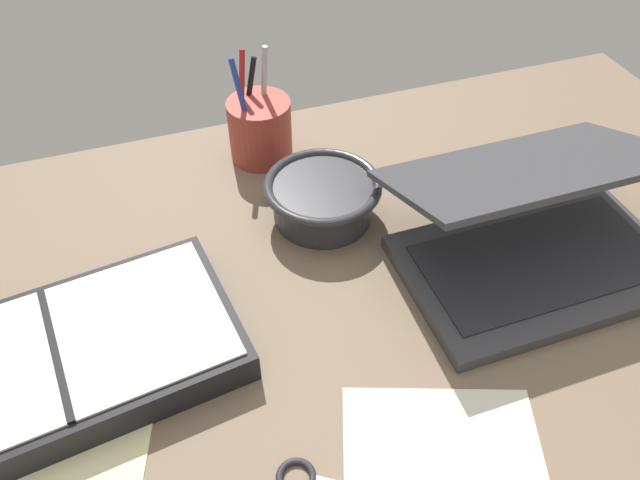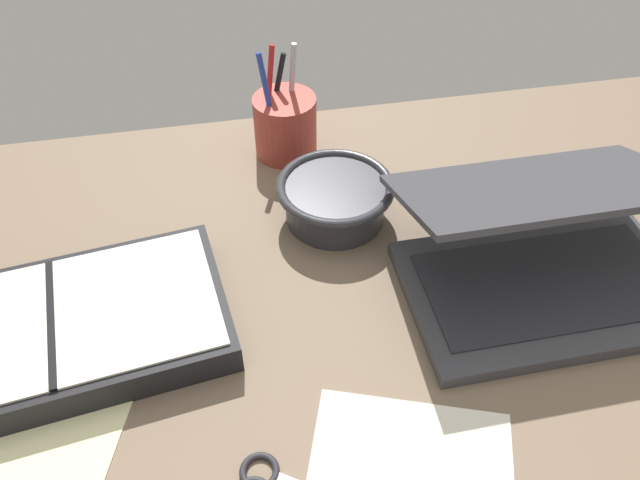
{
  "view_description": "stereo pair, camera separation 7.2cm",
  "coord_description": "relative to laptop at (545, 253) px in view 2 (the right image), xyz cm",
  "views": [
    {
      "loc": [
        -16.81,
        -36.28,
        59.84
      ],
      "look_at": [
        0.01,
        12.61,
        9.0
      ],
      "focal_mm": 35.0,
      "sensor_mm": 36.0,
      "label": 1
    },
    {
      "loc": [
        -9.82,
        -38.15,
        59.84
      ],
      "look_at": [
        0.01,
        12.61,
        9.0
      ],
      "focal_mm": 35.0,
      "sensor_mm": 36.0,
      "label": 2
    }
  ],
  "objects": [
    {
      "name": "laptop",
      "position": [
        0.0,
        0.0,
        0.0
      ],
      "size": [
        33.65,
        27.09,
        15.72
      ],
      "rotation": [
        0.0,
        0.0,
        0.01
      ],
      "color": "#38383D",
      "rests_on": "desk_top"
    },
    {
      "name": "pen_cup",
      "position": [
        -26.46,
        32.31,
        0.16
      ],
      "size": [
        9.36,
        9.36,
        16.86
      ],
      "color": "#9E382D",
      "rests_on": "desk_top"
    },
    {
      "name": "desk_top",
      "position": [
        -26.33,
        -7.64,
        -5.68
      ],
      "size": [
        140.0,
        100.0,
        2.0
      ],
      "primitive_type": "cube",
      "color": "#75604C",
      "rests_on": "ground"
    },
    {
      "name": "bowl",
      "position": [
        -22.1,
        16.11,
        -1.34
      ],
      "size": [
        15.77,
        15.77,
        6.0
      ],
      "color": "#2D2D33",
      "rests_on": "desk_top"
    },
    {
      "name": "planner",
      "position": [
        -56.87,
        1.11,
        -2.6
      ],
      "size": [
        39.91,
        25.06,
        4.35
      ],
      "rotation": [
        0.0,
        0.0,
        0.13
      ],
      "color": "black",
      "rests_on": "desk_top"
    }
  ]
}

